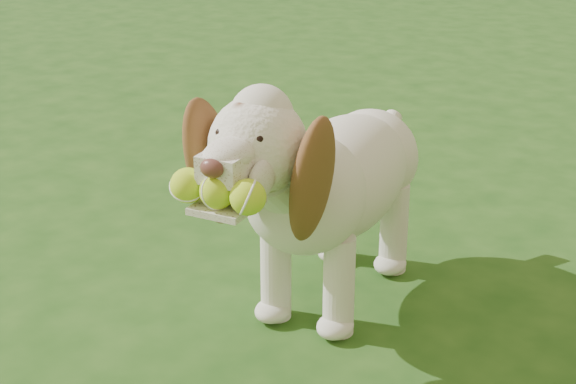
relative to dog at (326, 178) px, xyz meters
The scene contains 2 objects.
ground 0.51m from the dog, 67.42° to the right, with size 80.00×80.00×0.00m, color #1C4513.
dog is the anchor object (origin of this frame).
Camera 1 is at (1.47, -2.02, 1.51)m, focal length 55.00 mm.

